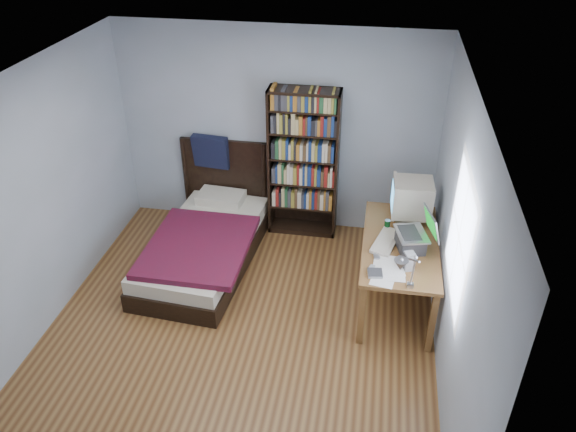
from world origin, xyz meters
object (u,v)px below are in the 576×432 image
object	(u,v)px
desk	(398,245)
crt_monitor	(411,198)
speaker	(409,261)
keyboard	(386,242)
soda_can	(387,225)
bookshelf	(303,164)
laptop	(413,239)
desk_lamp	(403,267)
bed	(206,240)

from	to	relation	value
desk	crt_monitor	xyz separation A→B (m)	(0.08, 0.03, 0.58)
crt_monitor	speaker	xyz separation A→B (m)	(-0.01, -0.88, -0.17)
keyboard	soda_can	xyz separation A→B (m)	(0.00, 0.26, 0.04)
keyboard	bookshelf	world-z (taller)	bookshelf
desk	laptop	xyz separation A→B (m)	(0.10, -0.51, 0.44)
keyboard	bookshelf	bearing A→B (deg)	146.04
laptop	bookshelf	xyz separation A→B (m)	(-1.26, 1.27, 0.07)
laptop	soda_can	bearing A→B (deg)	128.20
desk	laptop	bearing A→B (deg)	-78.46
crt_monitor	soda_can	distance (m)	0.38
laptop	desk_lamp	size ratio (longest dim) A/B	0.75
desk_lamp	soda_can	bearing A→B (deg)	94.94
desk	laptop	distance (m)	0.68
keyboard	desk_lamp	bearing A→B (deg)	-67.52
keyboard	bookshelf	xyz separation A→B (m)	(-1.01, 1.21, 0.18)
desk_lamp	bookshelf	distance (m)	2.51
bookshelf	bed	xyz separation A→B (m)	(-1.01, -0.81, -0.67)
desk_lamp	bookshelf	world-z (taller)	bookshelf
desk_lamp	bed	bearing A→B (deg)	146.44
keyboard	soda_can	size ratio (longest dim) A/B	4.60
desk	keyboard	world-z (taller)	keyboard
desk	speaker	xyz separation A→B (m)	(0.07, -0.85, 0.41)
desk_lamp	desk	bearing A→B (deg)	88.72
desk	speaker	distance (m)	0.94
crt_monitor	soda_can	xyz separation A→B (m)	(-0.22, -0.23, -0.21)
desk	soda_can	world-z (taller)	soda_can
desk	crt_monitor	world-z (taller)	crt_monitor
crt_monitor	desk_lamp	xyz separation A→B (m)	(-0.11, -1.50, 0.21)
crt_monitor	laptop	world-z (taller)	crt_monitor
bed	soda_can	bearing A→B (deg)	-4.17
bed	laptop	bearing A→B (deg)	-11.47
crt_monitor	bookshelf	size ratio (longest dim) A/B	0.25
desk_lamp	speaker	distance (m)	0.74
crt_monitor	bookshelf	world-z (taller)	bookshelf
speaker	soda_can	size ratio (longest dim) A/B	1.72
laptop	desk	bearing A→B (deg)	101.54
soda_can	bookshelf	bearing A→B (deg)	136.79
desk	bed	bearing A→B (deg)	-178.72
soda_can	bed	bearing A→B (deg)	175.83
keyboard	bed	bearing A→B (deg)	-175.15
speaker	laptop	bearing A→B (deg)	63.99
bed	keyboard	bearing A→B (deg)	-11.26
soda_can	bookshelf	distance (m)	1.40
bed	desk_lamp	bearing A→B (deg)	-33.56
crt_monitor	speaker	world-z (taller)	crt_monitor
laptop	speaker	distance (m)	0.34
crt_monitor	laptop	xyz separation A→B (m)	(0.03, -0.54, -0.14)
crt_monitor	laptop	size ratio (longest dim) A/B	1.05
desk_lamp	bookshelf	xyz separation A→B (m)	(-1.12, 2.22, -0.28)
crt_monitor	soda_can	bearing A→B (deg)	-134.11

